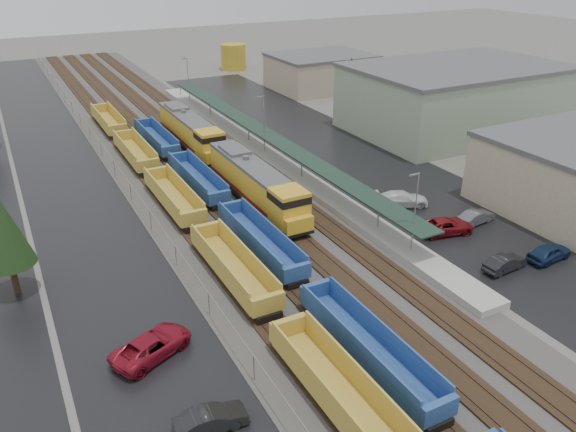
# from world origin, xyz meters

# --- Properties ---
(ballast_strip) EXTENTS (20.00, 160.00, 0.08)m
(ballast_strip) POSITION_xyz_m (0.00, 60.00, 0.04)
(ballast_strip) COLOR #302D2B
(ballast_strip) RESTS_ON ground
(trackbed) EXTENTS (14.60, 160.00, 0.22)m
(trackbed) POSITION_xyz_m (-0.00, 60.00, 0.16)
(trackbed) COLOR black
(trackbed) RESTS_ON ground
(west_parking_lot) EXTENTS (10.00, 160.00, 0.02)m
(west_parking_lot) POSITION_xyz_m (-15.00, 60.00, 0.01)
(west_parking_lot) COLOR black
(west_parking_lot) RESTS_ON ground
(east_commuter_lot) EXTENTS (16.00, 100.00, 0.02)m
(east_commuter_lot) POSITION_xyz_m (19.00, 50.00, 0.01)
(east_commuter_lot) COLOR black
(east_commuter_lot) RESTS_ON ground
(station_platform) EXTENTS (3.00, 80.00, 8.00)m
(station_platform) POSITION_xyz_m (9.50, 50.01, 0.73)
(station_platform) COLOR #9E9B93
(station_platform) RESTS_ON ground
(chainlink_fence) EXTENTS (0.08, 160.04, 2.02)m
(chainlink_fence) POSITION_xyz_m (-9.50, 58.44, 1.61)
(chainlink_fence) COLOR gray
(chainlink_fence) RESTS_ON ground
(industrial_buildings) EXTENTS (32.52, 75.30, 9.50)m
(industrial_buildings) POSITION_xyz_m (37.76, 45.85, 4.25)
(industrial_buildings) COLOR gray
(industrial_buildings) RESTS_ON ground
(distant_hills) EXTENTS (301.00, 140.00, 25.20)m
(distant_hills) POSITION_xyz_m (44.79, 210.68, 0.00)
(distant_hills) COLOR #4A5A46
(distant_hills) RESTS_ON ground
(tree_west_near) EXTENTS (3.96, 3.96, 9.00)m
(tree_west_near) POSITION_xyz_m (-22.00, 30.00, 5.82)
(tree_west_near) COLOR #332316
(tree_west_near) RESTS_ON ground
(tree_east) EXTENTS (4.40, 4.40, 10.00)m
(tree_east) POSITION_xyz_m (28.00, 58.00, 6.47)
(tree_east) COLOR #332316
(tree_east) RESTS_ON ground
(locomotive_lead) EXTENTS (3.08, 20.31, 4.60)m
(locomotive_lead) POSITION_xyz_m (2.00, 36.15, 2.45)
(locomotive_lead) COLOR black
(locomotive_lead) RESTS_ON ground
(locomotive_trail) EXTENTS (3.08, 20.31, 4.60)m
(locomotive_trail) POSITION_xyz_m (2.00, 57.15, 2.45)
(locomotive_trail) COLOR black
(locomotive_trail) RESTS_ON ground
(well_string_yellow) EXTENTS (2.72, 94.41, 2.41)m
(well_string_yellow) POSITION_xyz_m (-6.00, 31.73, 1.19)
(well_string_yellow) COLOR gold
(well_string_yellow) RESTS_ON ground
(well_string_blue) EXTENTS (2.52, 81.27, 2.24)m
(well_string_blue) POSITION_xyz_m (-2.00, 27.01, 1.13)
(well_string_blue) COLOR navy
(well_string_blue) RESTS_ON ground
(storage_tank) EXTENTS (5.50, 5.50, 5.50)m
(storage_tank) POSITION_xyz_m (28.33, 105.13, 2.75)
(storage_tank) COLOR #B29323
(storage_tank) RESTS_ON ground
(parked_car_west_b) EXTENTS (1.77, 4.34, 1.40)m
(parked_car_west_b) POSITION_xyz_m (-13.32, 9.55, 0.70)
(parked_car_west_b) COLOR black
(parked_car_west_b) RESTS_ON ground
(parked_car_west_c) EXTENTS (4.80, 6.35, 1.60)m
(parked_car_west_c) POSITION_xyz_m (-14.53, 17.46, 0.80)
(parked_car_west_c) COLOR maroon
(parked_car_west_c) RESTS_ON ground
(parked_car_east_a) EXTENTS (1.75, 4.28, 1.38)m
(parked_car_east_a) POSITION_xyz_m (15.00, 14.37, 0.69)
(parked_car_east_a) COLOR black
(parked_car_east_a) RESTS_ON ground
(parked_car_east_b) EXTENTS (3.60, 5.79, 1.49)m
(parked_car_east_b) POSITION_xyz_m (15.35, 21.96, 0.75)
(parked_car_east_b) COLOR maroon
(parked_car_east_b) RESTS_ON ground
(parked_car_east_c) EXTENTS (4.21, 6.00, 1.61)m
(parked_car_east_c) POSITION_xyz_m (15.54, 28.94, 0.81)
(parked_car_east_c) COLOR silver
(parked_car_east_c) RESTS_ON ground
(parked_car_east_d) EXTENTS (2.11, 4.59, 1.52)m
(parked_car_east_d) POSITION_xyz_m (19.78, 13.80, 0.76)
(parked_car_east_d) COLOR #132749
(parked_car_east_d) RESTS_ON ground
(parked_car_east_e) EXTENTS (1.89, 4.29, 1.37)m
(parked_car_east_e) POSITION_xyz_m (19.48, 22.19, 0.69)
(parked_car_east_e) COLOR #515355
(parked_car_east_e) RESTS_ON ground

